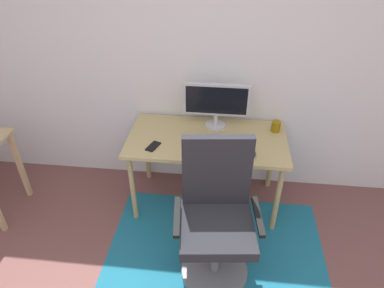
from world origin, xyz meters
name	(u,v)px	position (x,y,z in m)	size (l,w,h in m)	color
wall_back	(203,52)	(0.00, 2.20, 1.30)	(6.00, 0.10, 2.60)	silver
area_rug	(215,262)	(0.21, 1.11, 0.00)	(1.73, 1.43, 0.01)	#1A6079
desk	(207,145)	(0.08, 1.79, 0.64)	(1.32, 0.68, 0.71)	tan
monitor	(216,102)	(0.13, 1.99, 0.95)	(0.55, 0.18, 0.40)	#B2B2B7
keyboard	(215,151)	(0.16, 1.60, 0.72)	(0.43, 0.13, 0.02)	black
computer_mouse	(252,153)	(0.44, 1.58, 0.73)	(0.06, 0.10, 0.03)	black
coffee_cup	(276,126)	(0.65, 1.96, 0.76)	(0.08, 0.08, 0.09)	#7F5D0B
cell_phone	(153,146)	(-0.34, 1.61, 0.72)	(0.07, 0.14, 0.01)	black
office_chair	(216,222)	(0.20, 1.08, 0.48)	(0.61, 0.55, 1.10)	slate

